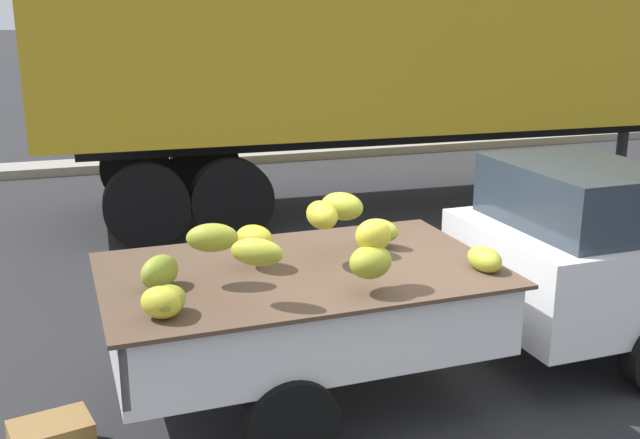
{
  "coord_description": "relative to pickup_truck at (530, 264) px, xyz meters",
  "views": [
    {
      "loc": [
        -2.43,
        -4.9,
        2.94
      ],
      "look_at": [
        -0.66,
        0.41,
        1.36
      ],
      "focal_mm": 42.21,
      "sensor_mm": 36.0,
      "label": 1
    }
  ],
  "objects": [
    {
      "name": "curb_strip",
      "position": [
        -1.11,
        9.42,
        -0.81
      ],
      "size": [
        80.0,
        0.8,
        0.16
      ],
      "primitive_type": "cube",
      "color": "gray",
      "rests_on": "ground"
    },
    {
      "name": "pickup_truck",
      "position": [
        0.0,
        0.0,
        0.0
      ],
      "size": [
        5.16,
        1.9,
        1.7
      ],
      "rotation": [
        0.0,
        0.0,
        0.02
      ],
      "color": "white",
      "rests_on": "ground"
    },
    {
      "name": "ground",
      "position": [
        -1.11,
        -0.16,
        -0.89
      ],
      "size": [
        220.0,
        220.0,
        0.0
      ],
      "primitive_type": "plane",
      "color": "#28282B"
    },
    {
      "name": "semi_trailer",
      "position": [
        1.94,
        5.36,
        1.66
      ],
      "size": [
        12.07,
        2.95,
        3.95
      ],
      "rotation": [
        0.0,
        0.0,
        -0.03
      ],
      "color": "gold",
      "rests_on": "ground"
    }
  ]
}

